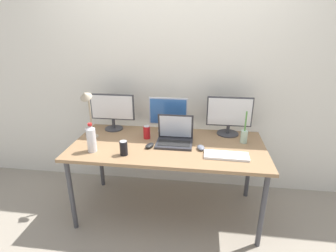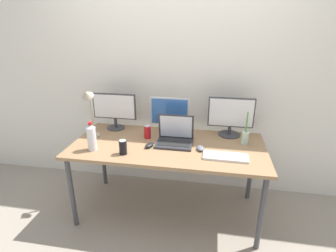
# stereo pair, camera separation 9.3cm
# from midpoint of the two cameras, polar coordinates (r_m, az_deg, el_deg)

# --- Properties ---
(ground_plane) EXTENTS (16.00, 16.00, 0.00)m
(ground_plane) POSITION_cam_midpoint_polar(r_m,az_deg,el_deg) (2.81, -1.00, -17.78)
(ground_plane) COLOR gray
(wall_back) EXTENTS (7.00, 0.08, 2.60)m
(wall_back) POSITION_cam_midpoint_polar(r_m,az_deg,el_deg) (2.81, 0.64, 11.61)
(wall_back) COLOR silver
(wall_back) RESTS_ON ground
(work_desk) EXTENTS (1.76, 0.83, 0.74)m
(work_desk) POSITION_cam_midpoint_polar(r_m,az_deg,el_deg) (2.44, -1.10, -5.19)
(work_desk) COLOR #424247
(work_desk) RESTS_ON ground
(monitor_left) EXTENTS (0.45, 0.19, 0.38)m
(monitor_left) POSITION_cam_midpoint_polar(r_m,az_deg,el_deg) (2.76, -12.94, 3.40)
(monitor_left) COLOR #38383D
(monitor_left) RESTS_ON work_desk
(monitor_center) EXTENTS (0.39, 0.21, 0.36)m
(monitor_center) POSITION_cam_midpoint_polar(r_m,az_deg,el_deg) (2.63, -0.98, 2.43)
(monitor_center) COLOR silver
(monitor_center) RESTS_ON work_desk
(monitor_right) EXTENTS (0.44, 0.21, 0.38)m
(monitor_right) POSITION_cam_midpoint_polar(r_m,az_deg,el_deg) (2.62, 12.19, 2.30)
(monitor_right) COLOR #38383D
(monitor_right) RESTS_ON work_desk
(laptop_silver) EXTENTS (0.33, 0.25, 0.26)m
(laptop_silver) POSITION_cam_midpoint_polar(r_m,az_deg,el_deg) (2.42, 0.38, -2.38)
(laptop_silver) COLOR #2D2D33
(laptop_silver) RESTS_ON work_desk
(keyboard_main) EXTENTS (0.37, 0.16, 0.02)m
(keyboard_main) POSITION_cam_midpoint_polar(r_m,az_deg,el_deg) (2.24, 11.41, -6.33)
(keyboard_main) COLOR white
(keyboard_main) RESTS_ON work_desk
(mouse_by_keyboard) EXTENTS (0.09, 0.12, 0.04)m
(mouse_by_keyboard) POSITION_cam_midpoint_polar(r_m,az_deg,el_deg) (2.36, -5.15, -4.27)
(mouse_by_keyboard) COLOR black
(mouse_by_keyboard) RESTS_ON work_desk
(mouse_by_laptop) EXTENTS (0.08, 0.11, 0.03)m
(mouse_by_laptop) POSITION_cam_midpoint_polar(r_m,az_deg,el_deg) (2.32, 6.02, -4.71)
(mouse_by_laptop) COLOR slate
(mouse_by_laptop) RESTS_ON work_desk
(water_bottle) EXTENTS (0.08, 0.08, 0.26)m
(water_bottle) POSITION_cam_midpoint_polar(r_m,az_deg,el_deg) (2.34, -17.44, -2.64)
(water_bottle) COLOR silver
(water_bottle) RESTS_ON work_desk
(soda_can_near_keyboard) EXTENTS (0.07, 0.07, 0.13)m
(soda_can_near_keyboard) POSITION_cam_midpoint_polar(r_m,az_deg,el_deg) (2.24, -10.81, -4.75)
(soda_can_near_keyboard) COLOR black
(soda_can_near_keyboard) RESTS_ON work_desk
(soda_can_by_laptop) EXTENTS (0.07, 0.07, 0.13)m
(soda_can_by_laptop) POSITION_cam_midpoint_polar(r_m,az_deg,el_deg) (2.53, -5.70, -1.36)
(soda_can_by_laptop) COLOR red
(soda_can_by_laptop) RESTS_ON work_desk
(bamboo_vase) EXTENTS (0.06, 0.06, 0.31)m
(bamboo_vase) POSITION_cam_midpoint_polar(r_m,az_deg,el_deg) (2.51, 15.24, -2.04)
(bamboo_vase) COLOR #B2D1B7
(bamboo_vase) RESTS_ON work_desk
(desk_lamp) EXTENTS (0.11, 0.18, 0.50)m
(desk_lamp) POSITION_cam_midpoint_polar(r_m,az_deg,el_deg) (2.53, -18.20, 4.35)
(desk_lamp) COLOR tan
(desk_lamp) RESTS_ON work_desk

